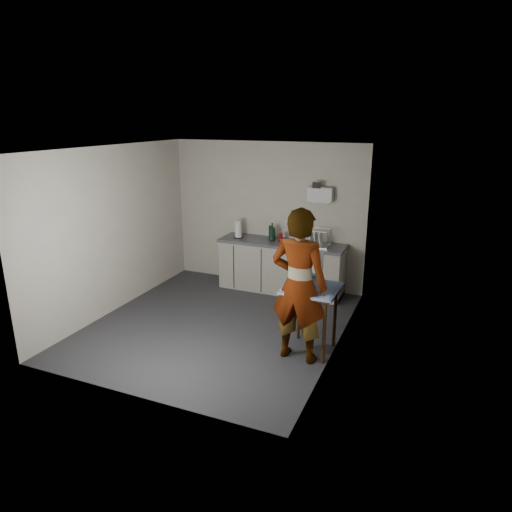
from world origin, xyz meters
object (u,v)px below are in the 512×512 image
at_px(kitchen_counter, 281,268).
at_px(bakery_box, 310,278).
at_px(side_table, 312,296).
at_px(paper_towel, 238,230).
at_px(dark_bottle, 271,233).
at_px(soap_bottle, 272,232).
at_px(dish_rack, 317,242).
at_px(standing_man, 299,286).
at_px(soda_can, 281,237).

bearing_deg(kitchen_counter, bakery_box, -60.59).
bearing_deg(side_table, kitchen_counter, 121.44).
bearing_deg(paper_towel, kitchen_counter, 3.01).
xyz_separation_m(kitchen_counter, dark_bottle, (-0.22, 0.04, 0.61)).
relative_size(kitchen_counter, bakery_box, 5.00).
height_order(side_table, dark_bottle, dark_bottle).
distance_m(side_table, soap_bottle, 2.33).
bearing_deg(dish_rack, soap_bottle, 178.18).
relative_size(soap_bottle, bakery_box, 0.71).
xyz_separation_m(kitchen_counter, standing_man, (1.00, -2.17, 0.57)).
distance_m(side_table, soda_can, 2.27).
distance_m(standing_man, dish_rack, 2.18).
bearing_deg(soda_can, dish_rack, -5.13).
distance_m(soda_can, paper_towel, 0.79).
distance_m(kitchen_counter, dish_rack, 0.84).
bearing_deg(dish_rack, soda_can, 174.87).
xyz_separation_m(kitchen_counter, soda_can, (-0.04, 0.04, 0.55)).
xyz_separation_m(standing_man, paper_towel, (-1.82, 2.13, 0.07)).
bearing_deg(side_table, paper_towel, 137.26).
bearing_deg(soda_can, dark_bottle, -179.15).
relative_size(dish_rack, bakery_box, 0.93).
xyz_separation_m(kitchen_counter, bakery_box, (1.05, -1.86, 0.58)).
height_order(soda_can, bakery_box, bakery_box).
bearing_deg(dish_rack, dark_bottle, 176.16).
bearing_deg(dark_bottle, paper_towel, -172.47).
bearing_deg(standing_man, dark_bottle, -57.72).
relative_size(kitchen_counter, dark_bottle, 8.59).
height_order(kitchen_counter, soap_bottle, soap_bottle).
height_order(soda_can, paper_towel, paper_towel).
xyz_separation_m(dish_rack, bakery_box, (0.42, -1.84, 0.03)).
relative_size(side_table, soap_bottle, 2.84).
relative_size(soap_bottle, soda_can, 2.27).
bearing_deg(kitchen_counter, paper_towel, -176.99).
xyz_separation_m(paper_towel, bakery_box, (1.87, -1.82, -0.06)).
height_order(soap_bottle, paper_towel, paper_towel).
xyz_separation_m(side_table, standing_man, (-0.10, -0.25, 0.21)).
distance_m(kitchen_counter, dark_bottle, 0.65).
relative_size(soap_bottle, dark_bottle, 1.22).
height_order(standing_man, bakery_box, standing_man).
bearing_deg(kitchen_counter, soap_bottle, 178.49).
distance_m(standing_man, bakery_box, 0.31).
distance_m(side_table, paper_towel, 2.69).
height_order(paper_towel, dish_rack, paper_towel).
height_order(standing_man, dish_rack, standing_man).
height_order(standing_man, soap_bottle, standing_man).
bearing_deg(side_table, soda_can, 121.73).
relative_size(soap_bottle, paper_towel, 0.99).
xyz_separation_m(soap_bottle, soda_can, (0.15, 0.03, -0.09)).
distance_m(side_table, dark_bottle, 2.37).
height_order(kitchen_counter, side_table, kitchen_counter).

